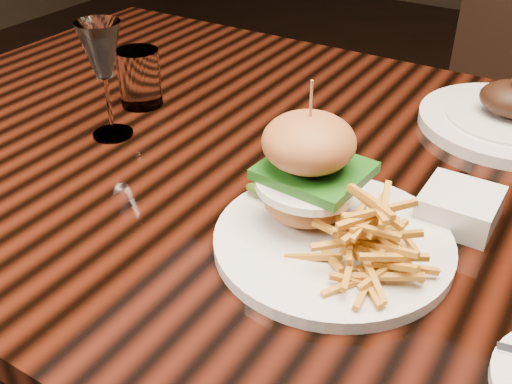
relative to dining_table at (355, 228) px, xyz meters
The scene contains 6 objects.
dining_table is the anchor object (origin of this frame).
burger_plate 0.19m from the dining_table, 79.31° to the right, with size 0.27×0.27×0.18m.
ramekin 0.17m from the dining_table, ahead, with size 0.09×0.09×0.04m, color silver.
wine_glass 0.43m from the dining_table, 168.68° to the right, with size 0.06×0.06×0.17m.
water_tumbler 0.43m from the dining_table, behind, with size 0.07×0.07×0.09m, color white.
far_dish 0.31m from the dining_table, 63.51° to the left, with size 0.27×0.27×0.09m.
Camera 1 is at (0.24, -0.64, 1.17)m, focal length 42.00 mm.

